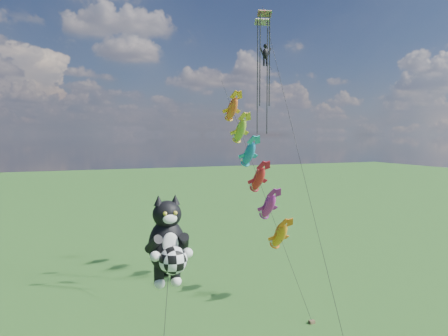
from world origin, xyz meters
name	(u,v)px	position (x,y,z in m)	size (l,w,h in m)	color
cat_kite_rig	(168,243)	(6.00, -1.04, 7.90)	(2.61, 3.98, 10.31)	brown
fish_windsock_rig	(254,166)	(17.12, 12.27, 10.55)	(1.34, 15.96, 18.77)	brown
parafoil_rig	(267,57)	(16.46, 8.73, 19.30)	(3.86, 17.36, 23.87)	brown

